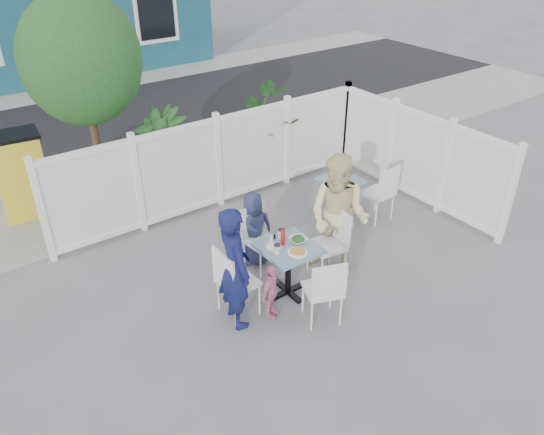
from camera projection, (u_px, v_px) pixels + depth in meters
ground at (301, 272)px, 7.65m from camera, size 80.00×80.00×0.00m
near_sidewalk at (179, 176)px, 10.29m from camera, size 24.00×2.60×0.01m
street at (109, 121)px, 12.86m from camera, size 24.00×5.00×0.01m
far_sidewalk at (68, 89)px, 15.01m from camera, size 24.00×1.60×0.01m
fence_back at (218, 164)px, 8.96m from camera, size 5.86×0.08×1.60m
fence_right at (416, 158)px, 9.16m from camera, size 0.08×3.66×1.60m
tree at (81, 60)px, 7.80m from camera, size 1.80×1.62×3.59m
utility_cabinet at (22, 177)px, 8.71m from camera, size 0.80×0.61×1.40m
potted_shrub_a at (163, 157)px, 9.08m from camera, size 1.28×1.28×1.67m
potted_shrub_b at (256, 135)px, 9.95m from camera, size 1.50×1.67×1.66m
main_table at (288, 258)px, 6.96m from camera, size 0.72×0.72×0.75m
spare_table at (341, 188)px, 8.77m from camera, size 0.65×0.65×0.67m
chair_left at (232, 278)px, 6.58m from camera, size 0.46×0.47×1.00m
chair_right at (333, 238)px, 7.35m from camera, size 0.51×0.53×1.01m
chair_back at (258, 233)px, 7.51m from camera, size 0.48×0.47×0.96m
chair_near at (325, 288)px, 6.45m from camera, size 0.57×0.56×0.97m
chair_spare at (382, 190)px, 8.58m from camera, size 0.47×0.45×1.00m
man at (235, 268)px, 6.37m from camera, size 0.48×0.65×1.64m
woman at (339, 217)px, 7.24m from camera, size 0.98×1.08×1.80m
boy at (254, 229)px, 7.58m from camera, size 0.65×0.54×1.14m
toddler at (271, 292)px, 6.64m from camera, size 0.50×0.40×0.79m
plate_main at (298, 252)px, 6.75m from camera, size 0.26×0.26×0.02m
plate_side at (274, 247)px, 6.86m from camera, size 0.20×0.20×0.01m
salad_bowl at (298, 240)px, 6.96m from camera, size 0.22×0.22×0.05m
coffee_cup_a at (277, 249)px, 6.71m from camera, size 0.08×0.08×0.12m
coffee_cup_b at (282, 234)px, 7.01m from camera, size 0.09×0.09×0.13m
ketchup_bottle at (283, 238)px, 6.87m from camera, size 0.06×0.06×0.19m
salt_shaker at (272, 239)px, 6.96m from camera, size 0.03×0.03×0.08m
pepper_shaker at (275, 237)px, 7.02m from camera, size 0.03×0.03×0.07m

